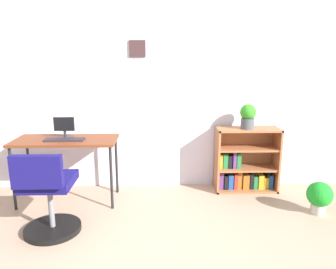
# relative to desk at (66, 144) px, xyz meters

# --- Properties ---
(wall_back) EXTENTS (5.20, 0.12, 2.48)m
(wall_back) POSITION_rel_desk_xyz_m (0.76, 0.49, 0.57)
(wall_back) COLOR silver
(wall_back) RESTS_ON ground_plane
(desk) EXTENTS (1.12, 0.52, 0.73)m
(desk) POSITION_rel_desk_xyz_m (0.00, 0.00, 0.00)
(desk) COLOR brown
(desk) RESTS_ON ground_plane
(monitor) EXTENTS (0.22, 0.19, 0.24)m
(monitor) POSITION_rel_desk_xyz_m (-0.02, 0.05, 0.17)
(monitor) COLOR #262628
(monitor) RESTS_ON desk
(keyboard) EXTENTS (0.42, 0.13, 0.02)m
(keyboard) POSITION_rel_desk_xyz_m (0.01, -0.06, 0.07)
(keyboard) COLOR #292127
(keyboard) RESTS_ON desk
(office_chair) EXTENTS (0.52, 0.55, 0.82)m
(office_chair) POSITION_rel_desk_xyz_m (0.02, -0.73, -0.30)
(office_chair) COLOR black
(office_chair) RESTS_ON ground_plane
(bookshelf_low) EXTENTS (0.75, 0.30, 0.78)m
(bookshelf_low) POSITION_rel_desk_xyz_m (2.08, 0.29, -0.33)
(bookshelf_low) COLOR #A25F3A
(bookshelf_low) RESTS_ON ground_plane
(potted_plant_on_shelf) EXTENTS (0.19, 0.19, 0.29)m
(potted_plant_on_shelf) POSITION_rel_desk_xyz_m (2.08, 0.24, 0.27)
(potted_plant_on_shelf) COLOR #474C51
(potted_plant_on_shelf) RESTS_ON bookshelf_low
(potted_plant_floor) EXTENTS (0.26, 0.26, 0.35)m
(potted_plant_floor) POSITION_rel_desk_xyz_m (2.70, -0.40, -0.47)
(potted_plant_floor) COLOR #B7B2A8
(potted_plant_floor) RESTS_ON ground_plane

